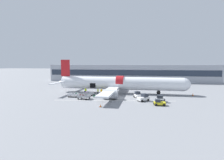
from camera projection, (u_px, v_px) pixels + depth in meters
The scene contains 18 objects.
ground_plane at pixel (118, 98), 45.16m from camera, with size 500.00×500.00×0.00m, color gray.
apron_marking_line at pixel (114, 101), 41.71m from camera, with size 28.84×4.27×0.01m.
terminal_strip at pixel (130, 73), 85.87m from camera, with size 80.43×9.04×8.26m.
airplane at pixel (118, 84), 51.93m from camera, with size 39.92×34.60×10.04m.
baggage_tug_lead at pixel (143, 98), 41.21m from camera, with size 3.10×2.94×1.73m.
baggage_tug_mid at pixel (159, 103), 36.85m from camera, with size 2.54×1.93×1.34m.
baggage_tug_rear at pixel (138, 95), 45.05m from camera, with size 2.44×2.78×1.63m.
baggage_tug_spare at pixel (160, 99), 40.36m from camera, with size 2.39×2.87×1.62m.
baggage_cart_loading at pixel (89, 94), 48.37m from camera, with size 3.87×2.07×1.20m.
baggage_cart_queued at pixel (74, 95), 46.32m from camera, with size 3.79×2.42×0.99m.
baggage_cart_empty at pixel (84, 97), 43.38m from camera, with size 4.10×2.38×1.12m.
ground_crew_loader_a at pixel (101, 91), 50.34m from camera, with size 0.58×0.41×1.68m.
ground_crew_loader_b at pixel (98, 91), 50.82m from camera, with size 0.52×0.52×1.64m.
ground_crew_driver at pixel (102, 92), 49.19m from camera, with size 0.60×0.53×1.77m.
ground_crew_supervisor at pixel (86, 91), 50.83m from camera, with size 0.59×0.59×1.84m.
suitcase_on_tarmac_upright at pixel (94, 96), 45.85m from camera, with size 0.54×0.43×0.70m.
safety_cone_nose at pixel (193, 95), 47.89m from camera, with size 0.61×0.61×0.71m.
safety_cone_engine_left at pixel (101, 106), 35.56m from camera, with size 0.60×0.60×0.57m.
Camera 1 is at (6.58, -44.07, 8.81)m, focal length 28.00 mm.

